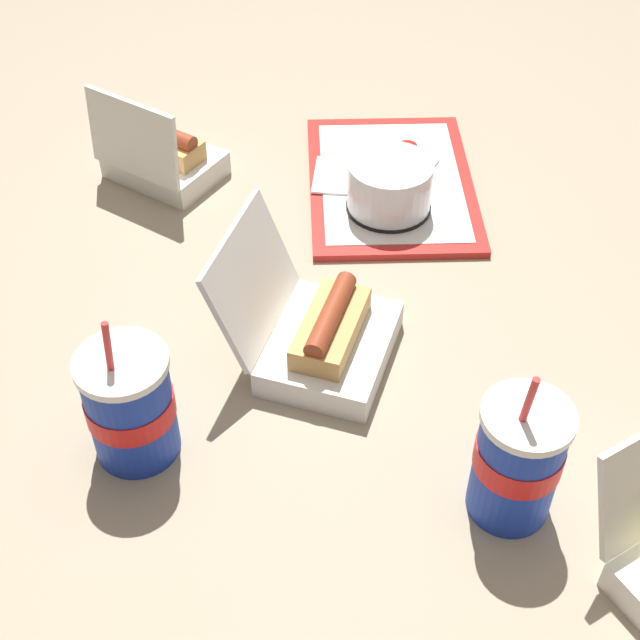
{
  "coord_description": "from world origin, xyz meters",
  "views": [
    {
      "loc": [
        0.85,
        -0.14,
        0.84
      ],
      "look_at": [
        0.04,
        -0.05,
        0.05
      ],
      "focal_mm": 50.0,
      "sensor_mm": 36.0,
      "label": 1
    }
  ],
  "objects_px": {
    "cake_container": "(390,187)",
    "plastic_fork": "(422,176)",
    "ketchup_cup": "(407,151)",
    "soda_cup_left": "(130,405)",
    "clamshell_hotdog_center": "(161,156)",
    "soda_cup_center": "(518,460)",
    "food_tray": "(391,183)",
    "clamshell_hotdog_front": "(321,334)"
  },
  "relations": [
    {
      "from": "ketchup_cup",
      "to": "plastic_fork",
      "type": "xyz_separation_m",
      "value": [
        0.06,
        0.01,
        -0.01
      ]
    },
    {
      "from": "clamshell_hotdog_center",
      "to": "cake_container",
      "type": "bearing_deg",
      "value": 68.34
    },
    {
      "from": "food_tray",
      "to": "ketchup_cup",
      "type": "xyz_separation_m",
      "value": [
        -0.06,
        0.03,
        0.02
      ]
    },
    {
      "from": "plastic_fork",
      "to": "soda_cup_left",
      "type": "relative_size",
      "value": 0.53
    },
    {
      "from": "clamshell_hotdog_center",
      "to": "soda_cup_center",
      "type": "distance_m",
      "value": 0.78
    },
    {
      "from": "soda_cup_center",
      "to": "soda_cup_left",
      "type": "relative_size",
      "value": 1.04
    },
    {
      "from": "clamshell_hotdog_center",
      "to": "plastic_fork",
      "type": "bearing_deg",
      "value": 81.26
    },
    {
      "from": "ketchup_cup",
      "to": "clamshell_hotdog_front",
      "type": "relative_size",
      "value": 0.15
    },
    {
      "from": "cake_container",
      "to": "ketchup_cup",
      "type": "relative_size",
      "value": 3.27
    },
    {
      "from": "soda_cup_center",
      "to": "soda_cup_left",
      "type": "xyz_separation_m",
      "value": [
        -0.13,
        -0.41,
        -0.01
      ]
    },
    {
      "from": "plastic_fork",
      "to": "clamshell_hotdog_front",
      "type": "bearing_deg",
      "value": 8.13
    },
    {
      "from": "food_tray",
      "to": "ketchup_cup",
      "type": "bearing_deg",
      "value": 148.19
    },
    {
      "from": "cake_container",
      "to": "plastic_fork",
      "type": "bearing_deg",
      "value": 138.3
    },
    {
      "from": "clamshell_hotdog_front",
      "to": "cake_container",
      "type": "bearing_deg",
      "value": 154.89
    },
    {
      "from": "food_tray",
      "to": "plastic_fork",
      "type": "relative_size",
      "value": 3.53
    },
    {
      "from": "plastic_fork",
      "to": "clamshell_hotdog_front",
      "type": "height_order",
      "value": "clamshell_hotdog_front"
    },
    {
      "from": "ketchup_cup",
      "to": "plastic_fork",
      "type": "bearing_deg",
      "value": 14.72
    },
    {
      "from": "food_tray",
      "to": "clamshell_hotdog_front",
      "type": "bearing_deg",
      "value": -22.79
    },
    {
      "from": "plastic_fork",
      "to": "clamshell_hotdog_front",
      "type": "relative_size",
      "value": 0.42
    },
    {
      "from": "soda_cup_left",
      "to": "plastic_fork",
      "type": "bearing_deg",
      "value": 138.43
    },
    {
      "from": "food_tray",
      "to": "clamshell_hotdog_front",
      "type": "relative_size",
      "value": 1.48
    },
    {
      "from": "clamshell_hotdog_center",
      "to": "soda_cup_center",
      "type": "height_order",
      "value": "soda_cup_center"
    },
    {
      "from": "cake_container",
      "to": "food_tray",
      "type": "bearing_deg",
      "value": 167.16
    },
    {
      "from": "ketchup_cup",
      "to": "soda_cup_left",
      "type": "xyz_separation_m",
      "value": [
        0.54,
        -0.42,
        0.05
      ]
    },
    {
      "from": "soda_cup_center",
      "to": "food_tray",
      "type": "bearing_deg",
      "value": -177.21
    },
    {
      "from": "food_tray",
      "to": "soda_cup_left",
      "type": "bearing_deg",
      "value": -38.21
    },
    {
      "from": "soda_cup_center",
      "to": "plastic_fork",
      "type": "bearing_deg",
      "value": 178.16
    },
    {
      "from": "cake_container",
      "to": "ketchup_cup",
      "type": "distance_m",
      "value": 0.14
    },
    {
      "from": "ketchup_cup",
      "to": "plastic_fork",
      "type": "distance_m",
      "value": 0.06
    },
    {
      "from": "food_tray",
      "to": "cake_container",
      "type": "distance_m",
      "value": 0.09
    },
    {
      "from": "clamshell_hotdog_front",
      "to": "soda_cup_center",
      "type": "height_order",
      "value": "soda_cup_center"
    },
    {
      "from": "food_tray",
      "to": "plastic_fork",
      "type": "distance_m",
      "value": 0.05
    },
    {
      "from": "ketchup_cup",
      "to": "clamshell_hotdog_front",
      "type": "bearing_deg",
      "value": -24.09
    },
    {
      "from": "cake_container",
      "to": "plastic_fork",
      "type": "relative_size",
      "value": 1.19
    },
    {
      "from": "soda_cup_center",
      "to": "soda_cup_left",
      "type": "height_order",
      "value": "soda_cup_center"
    },
    {
      "from": "cake_container",
      "to": "clamshell_hotdog_front",
      "type": "xyz_separation_m",
      "value": [
        0.29,
        -0.14,
        -0.01
      ]
    },
    {
      "from": "ketchup_cup",
      "to": "clamshell_hotdog_front",
      "type": "xyz_separation_m",
      "value": [
        0.42,
        -0.19,
        0.01
      ]
    },
    {
      "from": "clamshell_hotdog_front",
      "to": "soda_cup_left",
      "type": "relative_size",
      "value": 1.26
    },
    {
      "from": "food_tray",
      "to": "clamshell_hotdog_center",
      "type": "bearing_deg",
      "value": -100.07
    },
    {
      "from": "cake_container",
      "to": "clamshell_hotdog_center",
      "type": "height_order",
      "value": "clamshell_hotdog_center"
    },
    {
      "from": "soda_cup_left",
      "to": "clamshell_hotdog_center",
      "type": "bearing_deg",
      "value": 178.02
    },
    {
      "from": "cake_container",
      "to": "clamshell_hotdog_center",
      "type": "bearing_deg",
      "value": -111.66
    }
  ]
}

